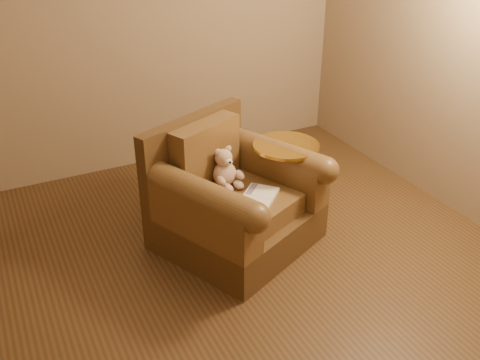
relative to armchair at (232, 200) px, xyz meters
name	(u,v)px	position (x,y,z in m)	size (l,w,h in m)	color
floor	(226,300)	(-0.31, -0.55, -0.32)	(4.00, 4.00, 0.00)	#4C321A
room	(221,1)	(-0.31, -0.55, 1.39)	(4.02, 4.02, 2.71)	#8C7356
armchair	(232,200)	(0.00, 0.00, 0.00)	(1.19, 1.17, 0.83)	#4C3319
teddy_bear	(226,171)	(-0.01, 0.08, 0.18)	(0.20, 0.23, 0.28)	tan
guidebook	(258,198)	(0.09, -0.19, 0.09)	(0.37, 0.37, 0.03)	beige
side_table	(284,182)	(0.42, 0.01, 0.02)	(0.45, 0.45, 0.64)	gold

